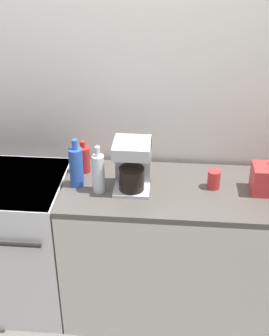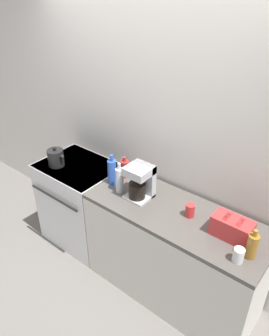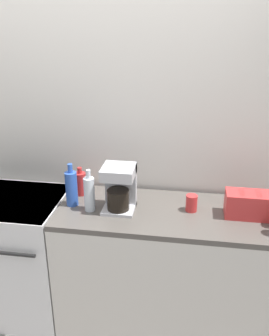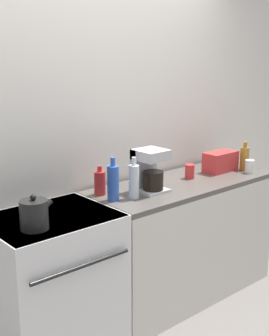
% 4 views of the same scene
% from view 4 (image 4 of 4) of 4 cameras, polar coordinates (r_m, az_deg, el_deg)
% --- Properties ---
extents(ground_plane, '(12.00, 12.00, 0.00)m').
position_cam_4_polar(ground_plane, '(3.39, 2.77, -19.71)').
color(ground_plane, slate).
extents(wall_back, '(8.00, 0.05, 2.60)m').
position_cam_4_polar(wall_back, '(3.37, -4.79, 4.11)').
color(wall_back, silver).
rests_on(wall_back, ground_plane).
extents(stove, '(0.76, 0.64, 0.92)m').
position_cam_4_polar(stove, '(3.03, -9.91, -13.85)').
color(stove, silver).
rests_on(stove, ground_plane).
extents(counter_block, '(1.53, 0.61, 0.92)m').
position_cam_4_polar(counter_block, '(3.70, 5.76, -8.54)').
color(counter_block, silver).
rests_on(counter_block, ground_plane).
extents(kettle, '(0.20, 0.16, 0.20)m').
position_cam_4_polar(kettle, '(2.64, -12.12, -5.56)').
color(kettle, black).
rests_on(kettle, stove).
extents(toaster, '(0.29, 0.15, 0.16)m').
position_cam_4_polar(toaster, '(3.86, 10.43, 0.79)').
color(toaster, red).
rests_on(toaster, counter_block).
extents(coffee_maker, '(0.20, 0.21, 0.30)m').
position_cam_4_polar(coffee_maker, '(3.25, 1.76, -0.19)').
color(coffee_maker, '#B7B7BC').
rests_on(coffee_maker, counter_block).
extents(bottle_amber, '(0.07, 0.07, 0.23)m').
position_cam_4_polar(bottle_amber, '(3.95, 13.26, 1.18)').
color(bottle_amber, '#9E6B23').
rests_on(bottle_amber, counter_block).
extents(bottle_clear, '(0.07, 0.07, 0.28)m').
position_cam_4_polar(bottle_clear, '(3.10, -0.05, -1.60)').
color(bottle_clear, silver).
rests_on(bottle_clear, counter_block).
extents(bottle_blue, '(0.08, 0.08, 0.29)m').
position_cam_4_polar(bottle_blue, '(3.06, -2.63, -1.78)').
color(bottle_blue, '#2D56B7').
rests_on(bottle_blue, counter_block).
extents(bottle_red, '(0.08, 0.08, 0.20)m').
position_cam_4_polar(bottle_red, '(3.20, -4.24, -1.79)').
color(bottle_red, '#B72828').
rests_on(bottle_red, counter_block).
extents(cup_red, '(0.07, 0.07, 0.11)m').
position_cam_4_polar(cup_red, '(3.62, 6.74, -0.42)').
color(cup_red, red).
rests_on(cup_red, counter_block).
extents(cup_white, '(0.07, 0.07, 0.10)m').
position_cam_4_polar(cup_white, '(3.87, 13.84, 0.19)').
color(cup_white, white).
rests_on(cup_white, counter_block).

